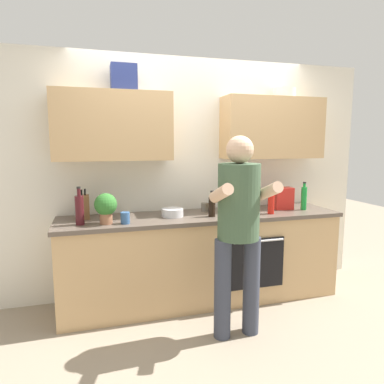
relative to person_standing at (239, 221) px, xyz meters
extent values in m
plane|color=gray|center=(-0.07, 0.72, -0.99)|extent=(12.00, 12.00, 0.00)
cube|color=silver|center=(-0.07, 1.08, 0.26)|extent=(4.00, 0.06, 2.50)
cube|color=tan|center=(-0.92, 0.89, 0.79)|extent=(1.11, 0.32, 0.65)
cube|color=tan|center=(0.77, 0.89, 0.79)|extent=(1.11, 0.32, 0.65)
cylinder|color=silver|center=(0.90, 0.89, 1.16)|extent=(0.24, 0.24, 0.10)
cube|color=navy|center=(-0.81, 0.89, 1.23)|extent=(0.24, 0.20, 0.24)
cube|color=tan|center=(-0.07, 0.72, -0.56)|extent=(2.80, 0.60, 0.86)
cube|color=brown|center=(-0.07, 0.72, -0.11)|extent=(2.84, 0.64, 0.04)
cube|color=black|center=(0.39, 0.41, -0.54)|extent=(0.56, 0.02, 0.50)
cylinder|color=silver|center=(0.39, 0.39, -0.31)|extent=(0.52, 0.02, 0.02)
cylinder|color=#383D4C|center=(-0.13, 0.00, -0.57)|extent=(0.14, 0.14, 0.84)
cylinder|color=#383D4C|center=(0.13, 0.00, -0.57)|extent=(0.14, 0.14, 0.84)
cylinder|color=#3F593F|center=(0.00, 0.00, 0.16)|extent=(0.34, 0.34, 0.61)
sphere|color=#D8AD8C|center=(0.00, 0.00, 0.58)|extent=(0.22, 0.22, 0.22)
cylinder|color=#D8AD8C|center=(-0.20, -0.12, 0.25)|extent=(0.09, 0.31, 0.19)
cylinder|color=#D8AD8C|center=(0.20, -0.12, 0.25)|extent=(0.09, 0.31, 0.19)
cylinder|color=#198C33|center=(1.05, 0.67, 0.03)|extent=(0.06, 0.06, 0.25)
cylinder|color=#198C33|center=(1.05, 0.67, 0.18)|extent=(0.03, 0.03, 0.04)
cylinder|color=black|center=(1.05, 0.67, 0.21)|extent=(0.03, 0.03, 0.01)
cylinder|color=red|center=(0.61, 0.57, 0.01)|extent=(0.07, 0.07, 0.19)
cylinder|color=red|center=(0.61, 0.57, 0.13)|extent=(0.03, 0.03, 0.06)
cylinder|color=black|center=(0.61, 0.57, 0.17)|extent=(0.03, 0.03, 0.01)
cylinder|color=silver|center=(-0.99, 0.86, 0.00)|extent=(0.07, 0.07, 0.17)
cylinder|color=silver|center=(-0.99, 0.86, 0.10)|extent=(0.03, 0.03, 0.03)
cylinder|color=black|center=(-0.99, 0.86, 0.12)|extent=(0.04, 0.04, 0.02)
cylinder|color=olive|center=(0.05, 0.79, -0.01)|extent=(0.07, 0.07, 0.16)
cylinder|color=olive|center=(0.05, 0.79, 0.10)|extent=(0.03, 0.03, 0.05)
cylinder|color=black|center=(0.05, 0.79, 0.13)|extent=(0.04, 0.04, 0.02)
cylinder|color=#471419|center=(-1.25, 0.61, 0.04)|extent=(0.08, 0.08, 0.26)
cylinder|color=#471419|center=(-1.25, 0.61, 0.20)|extent=(0.03, 0.03, 0.07)
cylinder|color=black|center=(-1.25, 0.61, 0.24)|extent=(0.04, 0.04, 0.02)
cylinder|color=black|center=(-0.01, 0.61, 0.01)|extent=(0.07, 0.07, 0.19)
cylinder|color=black|center=(-0.01, 0.61, 0.13)|extent=(0.03, 0.03, 0.05)
cylinder|color=black|center=(-0.01, 0.61, 0.16)|extent=(0.03, 0.03, 0.01)
cylinder|color=slate|center=(0.01, 0.89, -0.04)|extent=(0.08, 0.08, 0.09)
cylinder|color=#33598C|center=(-0.86, 0.54, -0.04)|extent=(0.08, 0.08, 0.10)
cylinder|color=white|center=(0.48, 0.71, -0.03)|extent=(0.07, 0.07, 0.11)
cylinder|color=silver|center=(-0.39, 0.72, -0.05)|extent=(0.21, 0.21, 0.08)
cube|color=brown|center=(-1.22, 0.86, 0.02)|extent=(0.10, 0.14, 0.22)
cylinder|color=black|center=(-1.23, 0.84, 0.17)|extent=(0.02, 0.02, 0.06)
cylinder|color=black|center=(-1.20, 0.88, 0.17)|extent=(0.02, 0.02, 0.06)
cylinder|color=#9E6647|center=(-1.02, 0.58, -0.04)|extent=(0.11, 0.11, 0.10)
sphere|color=#2D6B28|center=(-1.02, 0.58, 0.09)|extent=(0.20, 0.20, 0.20)
cube|color=red|center=(0.86, 0.77, 0.03)|extent=(0.21, 0.17, 0.24)
camera|label=1|loc=(-1.12, -2.53, 0.63)|focal=32.39mm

